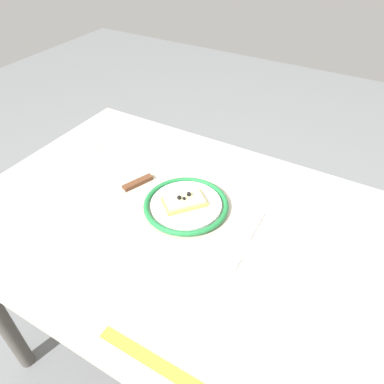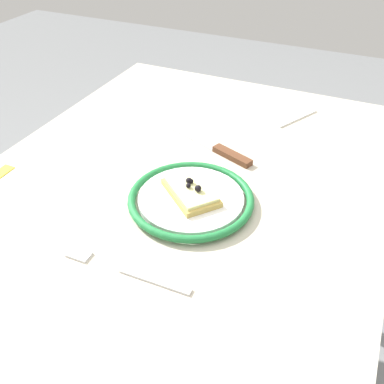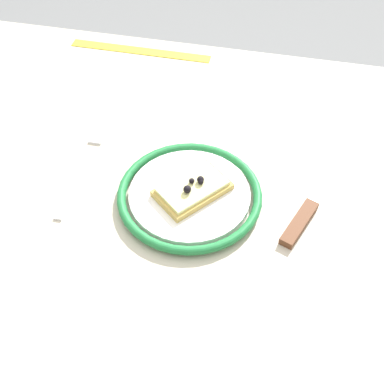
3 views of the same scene
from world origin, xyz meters
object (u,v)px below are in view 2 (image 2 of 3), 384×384
Objects in this scene: dining_table at (161,245)px; plate at (191,199)px; pizza_slice_near at (191,191)px; fork at (125,270)px; napkin at (276,108)px; knife at (220,150)px.

dining_table is 0.11m from plate.
pizza_slice_near reaches higher than fork.
pizza_slice_near reaches higher than plate.
pizza_slice_near is 0.86× the size of napkin.
plate is (0.03, -0.05, 0.10)m from dining_table.
fork is (-0.15, -0.02, 0.09)m from dining_table.
fork is (-0.18, 0.02, -0.02)m from pizza_slice_near.
pizza_slice_near is 0.62× the size of fork.
dining_table is 0.23m from knife.
plate is at bearing -155.80° from pizza_slice_near.
pizza_slice_near is (0.00, 0.00, 0.01)m from plate.
plate is 0.94× the size of knife.
knife reaches higher than dining_table.
dining_table is 0.18m from fork.
plate is at bearing -175.11° from knife.
knife is at bearing -8.23° from dining_table.
pizza_slice_near is (0.04, -0.04, 0.11)m from dining_table.
napkin is (0.59, -0.06, 0.00)m from fork.
plate is 0.18m from knife.
plate is 0.41m from napkin.
knife is (0.21, -0.03, 0.09)m from dining_table.
plate reaches higher than fork.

